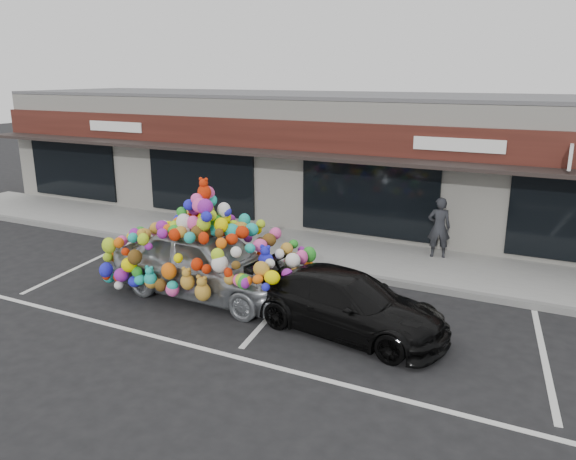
% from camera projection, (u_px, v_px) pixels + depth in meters
% --- Properties ---
extents(ground, '(90.00, 90.00, 0.00)m').
position_uv_depth(ground, '(174.00, 287.00, 13.55)').
color(ground, black).
rests_on(ground, ground).
extents(shop_building, '(24.00, 7.20, 4.31)m').
position_uv_depth(shop_building, '(316.00, 154.00, 20.23)').
color(shop_building, white).
rests_on(shop_building, ground).
extents(sidewalk, '(26.00, 3.00, 0.15)m').
position_uv_depth(sidewalk, '(256.00, 241.00, 16.97)').
color(sidewalk, gray).
rests_on(sidewalk, ground).
extents(kerb, '(26.00, 0.18, 0.16)m').
position_uv_depth(kerb, '(229.00, 255.00, 15.68)').
color(kerb, slate).
rests_on(kerb, ground).
extents(parking_stripe_left, '(0.73, 4.37, 0.01)m').
position_uv_depth(parking_stripe_left, '(83.00, 265.00, 15.10)').
color(parking_stripe_left, silver).
rests_on(parking_stripe_left, ground).
extents(parking_stripe_mid, '(0.73, 4.37, 0.01)m').
position_uv_depth(parking_stripe_mid, '(280.00, 304.00, 12.51)').
color(parking_stripe_mid, silver).
rests_on(parking_stripe_mid, ground).
extents(parking_stripe_right, '(0.73, 4.37, 0.01)m').
position_uv_depth(parking_stripe_right, '(544.00, 357.00, 10.17)').
color(parking_stripe_right, silver).
rests_on(parking_stripe_right, ground).
extents(lane_line, '(14.00, 0.12, 0.01)m').
position_uv_depth(lane_line, '(183.00, 343.00, 10.70)').
color(lane_line, silver).
rests_on(lane_line, ground).
extents(toy_car, '(3.32, 4.98, 2.87)m').
position_uv_depth(toy_car, '(207.00, 255.00, 12.81)').
color(toy_car, '#A5A8AF').
rests_on(toy_car, ground).
extents(black_sedan, '(2.26, 4.32, 1.20)m').
position_uv_depth(black_sedan, '(347.00, 303.00, 11.07)').
color(black_sedan, black).
rests_on(black_sedan, ground).
extents(pedestrian_a, '(0.69, 0.54, 1.66)m').
position_uv_depth(pedestrian_a, '(439.00, 227.00, 15.10)').
color(pedestrian_a, '#222227').
rests_on(pedestrian_a, sidewalk).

